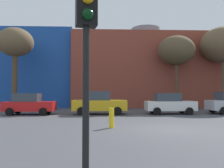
{
  "coord_description": "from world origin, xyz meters",
  "views": [
    {
      "loc": [
        -2.99,
        -10.45,
        1.64
      ],
      "look_at": [
        -2.19,
        9.54,
        2.47
      ],
      "focal_mm": 36.53,
      "sensor_mm": 36.0,
      "label": 1
    }
  ],
  "objects": [
    {
      "name": "parked_car_0",
      "position": [
        -8.73,
        7.57,
        0.82
      ],
      "size": [
        3.82,
        1.87,
        1.65
      ],
      "color": "red",
      "rests_on": "ground_plane"
    },
    {
      "name": "ground_plane",
      "position": [
        0.0,
        0.0,
        0.0
      ],
      "size": [
        200.0,
        200.0,
        0.0
      ],
      "primitive_type": "plane",
      "color": "#47474C"
    },
    {
      "name": "bare_tree_2",
      "position": [
        9.81,
        13.14,
        6.81
      ],
      "size": [
        4.74,
        4.74,
        8.74
      ],
      "color": "brown",
      "rests_on": "ground_plane"
    },
    {
      "name": "building_backdrop",
      "position": [
        3.05,
        21.28,
        4.56
      ],
      "size": [
        35.45,
        13.11,
        10.83
      ],
      "color": "brown",
      "rests_on": "ground_plane"
    },
    {
      "name": "parked_car_1",
      "position": [
        -3.31,
        7.57,
        0.9
      ],
      "size": [
        4.2,
        2.06,
        1.82
      ],
      "color": "gold",
      "rests_on": "ground_plane"
    },
    {
      "name": "bare_tree_1",
      "position": [
        4.78,
        13.2,
        6.16
      ],
      "size": [
        3.86,
        3.86,
        7.74
      ],
      "color": "brown",
      "rests_on": "ground_plane"
    },
    {
      "name": "bollard_yellow_0",
      "position": [
        -2.58,
        0.48,
        0.47
      ],
      "size": [
        0.24,
        0.24,
        0.95
      ],
      "primitive_type": "cylinder",
      "color": "yellow",
      "rests_on": "ground_plane"
    },
    {
      "name": "traffic_light_near_left",
      "position": [
        -3.28,
        -6.53,
        2.73
      ],
      "size": [
        0.41,
        0.4,
        3.71
      ],
      "rotation": [
        0.0,
        0.0,
        -1.33
      ],
      "color": "black",
      "rests_on": "ground_plane"
    },
    {
      "name": "bare_tree_0",
      "position": [
        -11.64,
        12.14,
        6.55
      ],
      "size": [
        3.52,
        3.52,
        8.1
      ],
      "color": "brown",
      "rests_on": "ground_plane"
    },
    {
      "name": "parked_car_2",
      "position": [
        2.3,
        7.57,
        0.83
      ],
      "size": [
        3.86,
        1.9,
        1.67
      ],
      "color": "white",
      "rests_on": "ground_plane"
    }
  ]
}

